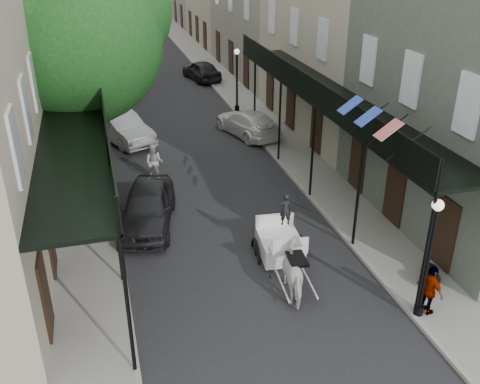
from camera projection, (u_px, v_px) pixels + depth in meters
ground at (262, 299)px, 16.25m from camera, size 140.00×140.00×0.00m
road at (166, 108)px, 33.52m from camera, size 8.00×90.00×0.01m
sidewalk_left at (83, 114)px, 32.30m from camera, size 2.20×90.00×0.12m
sidewalk_right at (242, 101)px, 34.70m from camera, size 2.20×90.00×0.12m
building_row_left at (19, 5)px, 37.78m from camera, size 5.00×80.00×10.50m
gallery_left at (80, 115)px, 19.34m from camera, size 2.20×18.05×4.88m
gallery_right at (324, 95)px, 21.63m from camera, size 2.20×18.05×4.88m
tree_near at (86, 31)px, 21.16m from camera, size 7.31×6.80×9.63m
tree_far at (83, 4)px, 33.53m from camera, size 6.45×6.00×8.61m
lamppost_right_near at (428, 258)px, 14.59m from camera, size 0.32×0.32×3.71m
lamppost_left at (107, 174)px, 19.54m from camera, size 0.32×0.32×3.71m
lamppost_right_far at (237, 79)px, 31.87m from camera, size 0.32×0.32×3.71m
horse at (297, 272)px, 16.15m from camera, size 1.03×1.96×1.60m
carriage at (278, 225)px, 18.24m from camera, size 1.78×2.46×2.67m
pedestrian_walking at (154, 163)px, 23.58m from camera, size 1.00×0.90×1.68m
pedestrian_sidewalk_left at (92, 151)px, 24.60m from camera, size 1.16×1.10×1.58m
pedestrian_sidewalk_right at (430, 290)px, 15.16m from camera, size 0.60×0.98×1.56m
car_left_near at (148, 207)px, 19.95m from camera, size 2.84×4.87×1.56m
car_left_mid at (122, 127)px, 27.96m from camera, size 3.36×4.93×1.54m
car_left_far at (103, 84)px, 36.31m from camera, size 2.34×4.73×1.29m
car_right_near at (247, 123)px, 28.90m from camera, size 3.16×5.04×1.36m
car_right_far at (201, 70)px, 39.42m from camera, size 2.52×4.52×1.45m
trash_bags at (430, 276)px, 16.70m from camera, size 0.90×1.05×0.54m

